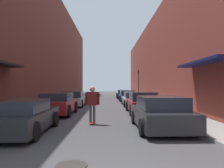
# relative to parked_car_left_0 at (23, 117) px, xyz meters

# --- Properties ---
(ground) EXTENTS (103.82, 103.82, 0.00)m
(ground) POSITION_rel_parked_car_left_0_xyz_m (2.71, 13.13, -0.60)
(ground) COLOR #424244
(curb_strip_left) EXTENTS (1.80, 47.19, 0.12)m
(curb_strip_left) POSITION_rel_parked_car_left_0_xyz_m (-1.86, 17.85, -0.54)
(curb_strip_left) COLOR gray
(curb_strip_left) RESTS_ON ground
(curb_strip_right) EXTENTS (1.80, 47.19, 0.12)m
(curb_strip_right) POSITION_rel_parked_car_left_0_xyz_m (7.28, 17.85, -0.54)
(curb_strip_right) COLOR gray
(curb_strip_right) RESTS_ON ground
(building_row_left) EXTENTS (4.90, 47.19, 12.56)m
(building_row_left) POSITION_rel_parked_car_left_0_xyz_m (-4.75, 17.85, 5.67)
(building_row_left) COLOR brown
(building_row_left) RESTS_ON ground
(building_row_right) EXTENTS (4.90, 47.19, 9.73)m
(building_row_right) POSITION_rel_parked_car_left_0_xyz_m (10.18, 17.85, 4.26)
(building_row_right) COLOR brown
(building_row_right) RESTS_ON ground
(parked_car_left_0) EXTENTS (1.89, 4.24, 1.25)m
(parked_car_left_0) POSITION_rel_parked_car_left_0_xyz_m (0.00, 0.00, 0.00)
(parked_car_left_0) COLOR #232326
(parked_car_left_0) RESTS_ON ground
(parked_car_left_1) EXTENTS (1.96, 4.10, 1.34)m
(parked_car_left_1) POSITION_rel_parked_car_left_0_xyz_m (0.06, 5.22, 0.05)
(parked_car_left_1) COLOR maroon
(parked_car_left_1) RESTS_ON ground
(parked_car_left_2) EXTENTS (1.98, 4.22, 1.29)m
(parked_car_left_2) POSITION_rel_parked_car_left_0_xyz_m (0.09, 10.74, 0.02)
(parked_car_left_2) COLOR #B7B7BC
(parked_car_left_2) RESTS_ON ground
(parked_car_right_0) EXTENTS (2.04, 4.11, 1.33)m
(parked_car_right_0) POSITION_rel_parked_car_left_0_xyz_m (5.25, 0.65, 0.03)
(parked_car_right_0) COLOR #232326
(parked_car_right_0) RESTS_ON ground
(parked_car_right_1) EXTENTS (1.86, 4.44, 1.37)m
(parked_car_right_1) POSITION_rel_parked_car_left_0_xyz_m (5.32, 5.94, 0.05)
(parked_car_right_1) COLOR maroon
(parked_car_right_1) RESTS_ON ground
(parked_car_right_2) EXTENTS (2.02, 4.71, 1.22)m
(parked_car_right_2) POSITION_rel_parked_car_left_0_xyz_m (5.41, 11.26, -0.01)
(parked_car_right_2) COLOR #B7B7BC
(parked_car_right_2) RESTS_ON ground
(parked_car_right_3) EXTENTS (1.86, 4.29, 1.25)m
(parked_car_right_3) POSITION_rel_parked_car_left_0_xyz_m (5.30, 17.32, 0.00)
(parked_car_right_3) COLOR navy
(parked_car_right_3) RESTS_ON ground
(parked_car_right_4) EXTENTS (1.92, 4.50, 1.22)m
(parked_car_right_4) POSITION_rel_parked_car_left_0_xyz_m (5.24, 23.01, -0.00)
(parked_car_right_4) COLOR navy
(parked_car_right_4) RESTS_ON ground
(skateboarder) EXTENTS (0.66, 0.78, 1.73)m
(skateboarder) POSITION_rel_parked_car_left_0_xyz_m (2.41, 1.94, 0.46)
(skateboarder) COLOR #B2231E
(skateboarder) RESTS_ON ground
(manhole_cover) EXTENTS (0.70, 0.70, 0.02)m
(manhole_cover) POSITION_rel_parked_car_left_0_xyz_m (2.36, -3.34, -0.60)
(manhole_cover) COLOR #332D28
(manhole_cover) RESTS_ON ground
(traffic_light) EXTENTS (0.16, 0.22, 3.66)m
(traffic_light) POSITION_rel_parked_car_left_0_xyz_m (6.86, 18.93, 1.77)
(traffic_light) COLOR #2D2D2D
(traffic_light) RESTS_ON curb_strip_right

